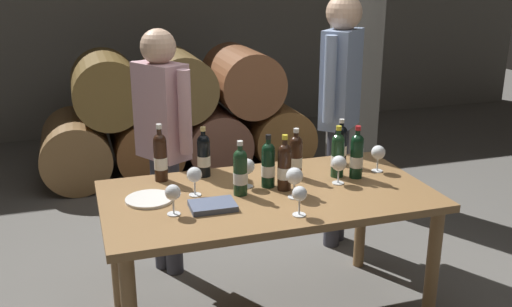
% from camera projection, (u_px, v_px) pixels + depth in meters
% --- Properties ---
extents(cellar_back_wall, '(10.00, 0.24, 2.80)m').
position_uv_depth(cellar_back_wall, '(149.00, 9.00, 6.60)').
color(cellar_back_wall, slate).
rests_on(cellar_back_wall, ground_plane).
extents(barrel_stack, '(2.49, 0.90, 1.15)m').
position_uv_depth(barrel_stack, '(178.00, 116.00, 5.42)').
color(barrel_stack, olive).
rests_on(barrel_stack, ground_plane).
extents(stone_pillar, '(0.32, 0.32, 2.60)m').
position_uv_depth(stone_pillar, '(356.00, 41.00, 4.66)').
color(stone_pillar, slate).
rests_on(stone_pillar, ground_plane).
extents(dining_table, '(1.70, 0.90, 0.76)m').
position_uv_depth(dining_table, '(268.00, 208.00, 3.03)').
color(dining_table, olive).
rests_on(dining_table, ground_plane).
extents(wine_bottle_0, '(0.07, 0.07, 0.27)m').
position_uv_depth(wine_bottle_0, '(341.00, 144.00, 3.40)').
color(wine_bottle_0, black).
rests_on(wine_bottle_0, dining_table).
extents(wine_bottle_1, '(0.07, 0.07, 0.30)m').
position_uv_depth(wine_bottle_1, '(284.00, 166.00, 3.00)').
color(wine_bottle_1, black).
rests_on(wine_bottle_1, dining_table).
extents(wine_bottle_2, '(0.07, 0.07, 0.28)m').
position_uv_depth(wine_bottle_2, '(296.00, 156.00, 3.18)').
color(wine_bottle_2, black).
rests_on(wine_bottle_2, dining_table).
extents(wine_bottle_3, '(0.07, 0.07, 0.29)m').
position_uv_depth(wine_bottle_3, '(240.00, 171.00, 2.94)').
color(wine_bottle_3, '#19381E').
rests_on(wine_bottle_3, dining_table).
extents(wine_bottle_4, '(0.07, 0.07, 0.32)m').
position_uv_depth(wine_bottle_4, '(160.00, 157.00, 3.13)').
color(wine_bottle_4, black).
rests_on(wine_bottle_4, dining_table).
extents(wine_bottle_5, '(0.07, 0.07, 0.29)m').
position_uv_depth(wine_bottle_5, '(268.00, 164.00, 3.04)').
color(wine_bottle_5, black).
rests_on(wine_bottle_5, dining_table).
extents(wine_bottle_6, '(0.07, 0.07, 0.29)m').
position_uv_depth(wine_bottle_6, '(338.00, 155.00, 3.19)').
color(wine_bottle_6, '#19381E').
rests_on(wine_bottle_6, dining_table).
extents(wine_bottle_7, '(0.07, 0.07, 0.28)m').
position_uv_depth(wine_bottle_7, '(204.00, 155.00, 3.20)').
color(wine_bottle_7, black).
rests_on(wine_bottle_7, dining_table).
extents(wine_bottle_8, '(0.07, 0.07, 0.30)m').
position_uv_depth(wine_bottle_8, '(357.00, 155.00, 3.17)').
color(wine_bottle_8, black).
rests_on(wine_bottle_8, dining_table).
extents(wine_glass_0, '(0.08, 0.08, 0.15)m').
position_uv_depth(wine_glass_0, '(378.00, 153.00, 3.27)').
color(wine_glass_0, white).
rests_on(wine_glass_0, dining_table).
extents(wine_glass_1, '(0.09, 0.09, 0.16)m').
position_uv_depth(wine_glass_1, '(294.00, 177.00, 2.90)').
color(wine_glass_1, white).
rests_on(wine_glass_1, dining_table).
extents(wine_glass_2, '(0.08, 0.08, 0.16)m').
position_uv_depth(wine_glass_2, '(339.00, 164.00, 3.09)').
color(wine_glass_2, white).
rests_on(wine_glass_2, dining_table).
extents(wine_glass_3, '(0.08, 0.08, 0.15)m').
position_uv_depth(wine_glass_3, '(194.00, 176.00, 2.93)').
color(wine_glass_3, white).
rests_on(wine_glass_3, dining_table).
extents(wine_glass_4, '(0.08, 0.08, 0.16)m').
position_uv_depth(wine_glass_4, '(247.00, 167.00, 3.04)').
color(wine_glass_4, white).
rests_on(wine_glass_4, dining_table).
extents(wine_glass_5, '(0.07, 0.07, 0.15)m').
position_uv_depth(wine_glass_5, '(300.00, 195.00, 2.69)').
color(wine_glass_5, white).
rests_on(wine_glass_5, dining_table).
extents(wine_glass_6, '(0.08, 0.08, 0.15)m').
position_uv_depth(wine_glass_6, '(173.00, 194.00, 2.70)').
color(wine_glass_6, white).
rests_on(wine_glass_6, dining_table).
extents(tasting_notebook, '(0.22, 0.16, 0.03)m').
position_uv_depth(tasting_notebook, '(213.00, 206.00, 2.80)').
color(tasting_notebook, '#4C5670').
rests_on(tasting_notebook, dining_table).
extents(serving_plate, '(0.24, 0.24, 0.01)m').
position_uv_depth(serving_plate, '(149.00, 199.00, 2.89)').
color(serving_plate, white).
rests_on(serving_plate, dining_table).
extents(sommelier_presenting, '(0.38, 0.37, 1.72)m').
position_uv_depth(sommelier_presenting, '(340.00, 99.00, 3.81)').
color(sommelier_presenting, '#383842').
rests_on(sommelier_presenting, ground_plane).
extents(taster_seated_left, '(0.32, 0.44, 1.54)m').
position_uv_depth(taster_seated_left, '(163.00, 133.00, 3.48)').
color(taster_seated_left, '#383842').
rests_on(taster_seated_left, ground_plane).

